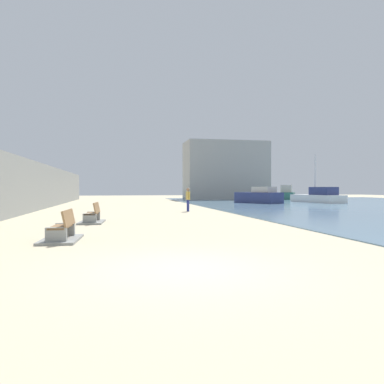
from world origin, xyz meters
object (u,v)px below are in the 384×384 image
object	(u,v)px
bench_near	(62,233)
boat_nearest	(259,197)
person_walking	(188,198)
boat_outer	(318,197)
bench_far	(92,218)
boat_distant	(287,194)

from	to	relation	value
bench_near	boat_nearest	distance (m)	30.82
person_walking	boat_nearest	bearing A→B (deg)	50.28
boat_outer	boat_nearest	bearing A→B (deg)	-176.85
person_walking	boat_nearest	distance (m)	15.89
bench_far	boat_distant	xyz separation A→B (m)	(24.97, 31.47, 0.57)
bench_near	bench_far	xyz separation A→B (m)	(0.52, 6.03, 0.00)
bench_far	boat_outer	world-z (taller)	boat_outer
boat_nearest	boat_distant	size ratio (longest dim) A/B	1.16
boat_outer	boat_distant	distance (m)	11.32
bench_near	boat_outer	distance (m)	35.60
bench_near	boat_outer	size ratio (longest dim) A/B	0.29
bench_far	boat_outer	xyz separation A→B (m)	(23.50, 20.24, 0.46)
bench_far	person_walking	size ratio (longest dim) A/B	1.29
boat_outer	boat_nearest	distance (m)	7.30
boat_outer	boat_nearest	size ratio (longest dim) A/B	1.34
bench_far	boat_nearest	bearing A→B (deg)	50.74
bench_near	boat_distant	xyz separation A→B (m)	(25.49, 37.50, 0.57)
bench_near	boat_outer	xyz separation A→B (m)	(24.02, 26.27, 0.46)
person_walking	bench_far	bearing A→B (deg)	-128.52
boat_outer	boat_distant	size ratio (longest dim) A/B	1.54
boat_outer	bench_near	bearing A→B (deg)	-132.44
bench_near	boat_distant	size ratio (longest dim) A/B	0.45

